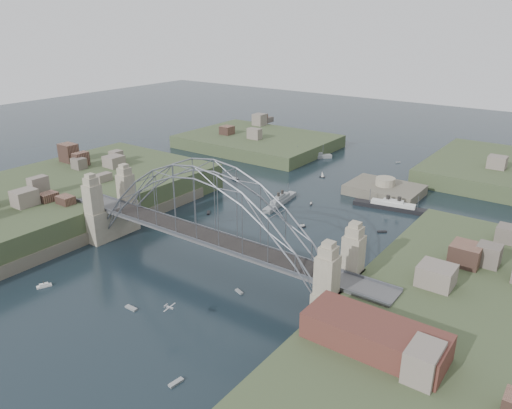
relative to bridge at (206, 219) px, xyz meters
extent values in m
plane|color=black|center=(0.00, 0.00, -12.32)|extent=(500.00, 500.00, 0.00)
cube|color=#4E4E51|center=(0.00, 0.00, -4.32)|extent=(84.00, 6.00, 0.70)
cube|color=slate|center=(0.00, -3.00, -3.77)|extent=(84.00, 0.25, 0.50)
cube|color=slate|center=(0.00, 3.00, -3.77)|extent=(84.00, 0.25, 0.50)
cube|color=black|center=(0.00, 0.00, -3.77)|extent=(55.20, 5.20, 0.35)
cube|color=gray|center=(-31.50, -5.00, -3.47)|extent=(3.40, 3.40, 17.70)
cube|color=gray|center=(-31.50, 5.00, -3.47)|extent=(3.40, 3.40, 17.70)
cube|color=gray|center=(31.50, -5.00, -3.47)|extent=(3.40, 3.40, 17.70)
cube|color=gray|center=(31.50, 5.00, -3.47)|extent=(3.40, 3.40, 17.70)
cube|color=gray|center=(-31.50, 0.00, -8.32)|extent=(4.08, 13.80, 8.00)
cube|color=gray|center=(31.50, 0.00, -8.32)|extent=(4.08, 13.80, 8.00)
cube|color=#3A4829|center=(-58.00, 0.00, -10.32)|extent=(50.00, 90.00, 12.00)
cube|color=#585345|center=(-35.50, 0.00, -11.32)|extent=(6.00, 70.00, 4.00)
cube|color=#3A4829|center=(58.00, 0.00, -10.32)|extent=(50.00, 90.00, 12.00)
cube|color=#585345|center=(35.50, 0.00, -11.32)|extent=(6.00, 70.00, 4.00)
cube|color=#3A4829|center=(-55.00, 95.00, -11.82)|extent=(60.00, 45.00, 9.00)
cube|color=#585345|center=(12.00, 70.00, -12.82)|extent=(22.00, 16.00, 7.00)
cylinder|color=gray|center=(12.00, 70.00, -8.12)|extent=(6.00, 6.00, 2.40)
cube|color=#592D26|center=(44.00, -14.00, -2.32)|extent=(20.00, 8.00, 4.00)
cube|color=gray|center=(-9.77, 43.67, -11.93)|extent=(4.57, 18.10, 1.60)
cube|color=gray|center=(-9.77, 43.67, -10.73)|extent=(2.99, 10.01, 1.20)
cube|color=gray|center=(-9.77, 43.67, -9.83)|extent=(1.86, 4.61, 0.80)
cylinder|color=black|center=(-9.61, 42.42, -9.13)|extent=(0.86, 0.86, 1.60)
cylinder|color=black|center=(-9.92, 44.91, -9.13)|extent=(0.86, 0.86, 1.60)
cylinder|color=slate|center=(-9.11, 38.32, -9.33)|extent=(0.16, 0.16, 3.99)
cylinder|color=slate|center=(-10.42, 49.01, -9.33)|extent=(0.16, 0.16, 3.99)
cube|color=gray|center=(-27.80, 92.33, -11.89)|extent=(13.73, 14.24, 1.74)
cube|color=gray|center=(-27.80, 92.33, -10.58)|extent=(7.90, 8.16, 1.30)
cube|color=gray|center=(-27.80, 92.33, -9.61)|extent=(3.95, 4.05, 0.87)
cylinder|color=black|center=(-28.64, 91.45, -8.85)|extent=(0.86, 0.86, 1.74)
cylinder|color=black|center=(-26.96, 93.21, -8.85)|extent=(0.86, 0.86, 1.74)
cylinder|color=slate|center=(-31.40, 88.56, -9.06)|extent=(0.17, 0.17, 4.35)
cylinder|color=slate|center=(-24.20, 96.11, -9.06)|extent=(0.17, 0.17, 4.35)
cube|color=black|center=(19.05, 59.07, -11.91)|extent=(22.90, 6.80, 1.65)
cube|color=silver|center=(19.05, 59.07, -10.67)|extent=(12.70, 4.35, 1.24)
cube|color=silver|center=(19.05, 59.07, -9.74)|extent=(5.88, 2.62, 0.83)
cylinder|color=black|center=(17.48, 58.81, -9.02)|extent=(1.11, 1.11, 1.65)
cylinder|color=black|center=(20.61, 59.33, -9.02)|extent=(1.11, 1.11, 1.65)
cylinder|color=slate|center=(12.33, 57.94, -9.23)|extent=(0.17, 0.17, 4.13)
cylinder|color=slate|center=(25.76, 60.19, -9.23)|extent=(0.17, 0.17, 4.13)
cube|color=#B5B8BD|center=(9.23, -20.37, -7.57)|extent=(1.60, 0.46, 0.28)
cube|color=#B5B8BD|center=(9.23, -20.37, -7.52)|extent=(0.61, 3.17, 0.06)
cube|color=#B5B8BD|center=(8.45, -20.46, -7.42)|extent=(0.26, 1.00, 0.35)
cube|color=silver|center=(-22.20, 25.56, -12.17)|extent=(2.19, 2.47, 0.45)
cube|color=silver|center=(4.51, 32.53, -12.17)|extent=(1.58, 2.00, 0.45)
cube|color=silver|center=(4.51, 32.53, -11.77)|extent=(1.09, 1.29, 0.40)
cylinder|color=black|center=(4.51, 32.53, -11.32)|extent=(0.16, 0.16, 0.70)
cube|color=silver|center=(-1.88, -19.94, -12.17)|extent=(2.64, 0.90, 0.45)
cube|color=silver|center=(22.85, 42.07, -12.17)|extent=(2.34, 2.13, 0.45)
cube|color=silver|center=(-35.19, 54.09, -12.17)|extent=(3.55, 1.77, 0.45)
cube|color=silver|center=(-35.19, 54.09, -11.77)|extent=(2.19, 1.34, 0.40)
cylinder|color=black|center=(-35.19, 54.09, -11.32)|extent=(0.16, 0.16, 0.70)
cube|color=silver|center=(-1.97, 48.48, -12.17)|extent=(0.82, 1.45, 0.45)
cube|color=silver|center=(-1.97, 48.48, -11.77)|extent=(0.60, 0.90, 0.40)
cylinder|color=black|center=(-1.97, 48.48, -11.32)|extent=(0.16, 0.16, 0.70)
cube|color=silver|center=(19.55, -29.57, -12.17)|extent=(1.13, 2.56, 0.45)
cube|color=silver|center=(-12.18, 73.93, -12.17)|extent=(1.96, 0.94, 0.45)
cylinder|color=slate|center=(-12.18, 73.93, -11.12)|extent=(0.08, 0.08, 2.20)
cone|color=silver|center=(-12.18, 73.93, -11.12)|extent=(1.39, 1.20, 1.92)
cube|color=silver|center=(35.97, 18.94, -12.17)|extent=(2.15, 1.32, 0.45)
cube|color=silver|center=(35.97, 18.94, -11.77)|extent=(1.35, 0.95, 0.40)
cylinder|color=black|center=(35.97, 18.94, -11.32)|extent=(0.16, 0.16, 0.70)
cube|color=silver|center=(-22.80, -25.07, -12.17)|extent=(2.06, 3.07, 0.45)
cube|color=silver|center=(-22.80, -25.07, -11.77)|extent=(1.46, 1.94, 0.40)
cylinder|color=black|center=(-22.80, -25.07, -11.32)|extent=(0.16, 0.16, 0.70)
cube|color=silver|center=(2.51, 106.85, -12.17)|extent=(1.54, 1.60, 0.45)
cube|color=silver|center=(-34.82, 27.62, -12.17)|extent=(1.10, 2.67, 0.45)
cube|color=silver|center=(-34.82, 27.62, -11.77)|extent=(0.87, 1.62, 0.40)
cylinder|color=black|center=(-34.82, 27.62, -11.32)|extent=(0.16, 0.16, 0.70)
cube|color=silver|center=(11.13, -3.12, -12.17)|extent=(2.22, 1.34, 0.45)
camera|label=1|loc=(64.44, -70.64, 39.75)|focal=34.34mm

